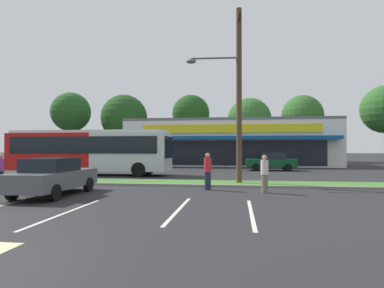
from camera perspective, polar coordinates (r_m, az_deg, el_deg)
The scene contains 19 objects.
grass_median at distance 19.01m, azimuth -7.09°, elevation -6.47°, with size 56.00×2.20×0.12m, color #427A2D.
curb_lip at distance 17.84m, azimuth -8.10°, elevation -6.85°, with size 56.00×0.24×0.12m, color gray.
parking_stripe_1 at distance 11.21m, azimuth -20.62°, elevation -10.85°, with size 0.12×4.80×0.01m, color silver.
parking_stripe_2 at distance 11.00m, azimuth -2.30°, elevation -11.09°, with size 0.12×4.80×0.01m, color silver.
parking_stripe_3 at distance 10.64m, azimuth 10.04°, elevation -11.44°, with size 0.12×4.80×0.01m, color silver.
storefront_building at distance 39.44m, azimuth 6.59°, elevation 0.21°, with size 22.67×11.64×5.11m.
tree_far_left at distance 56.14m, azimuth -19.88°, elevation 5.11°, with size 6.14×6.14×10.64m.
tree_left at distance 52.04m, azimuth -11.46°, elevation 4.39°, with size 6.98×6.98×10.01m.
tree_mid_left at distance 50.80m, azimuth -0.19°, elevation 5.18°, with size 5.62×5.62×9.95m.
tree_mid at distance 49.31m, azimuth 9.73°, elevation 4.04°, with size 6.35×6.35×9.17m.
tree_mid_right at distance 50.43m, azimuth 18.23°, elevation 4.56°, with size 5.87×5.87×9.46m.
utility_pole at distance 18.51m, azimuth 7.52°, elevation 9.08°, with size 3.03×2.40×9.54m.
city_bus at distance 25.74m, azimuth -17.05°, elevation -1.10°, with size 12.02×2.92×3.25m.
bus_stop_bench at distance 18.96m, azimuth -22.84°, elevation -5.09°, with size 1.60×0.45×0.95m.
car_1 at distance 15.22m, azimuth -22.51°, elevation -5.12°, with size 1.95×4.62×1.56m.
car_2 at distance 30.04m, azimuth 13.32°, elevation -2.92°, with size 4.30×1.91×1.54m.
pedestrian_near_bench at distance 15.20m, azimuth 12.22°, elevation -4.99°, with size 0.34×0.34×1.67m.
pedestrian_by_pole at distance 15.91m, azimuth 2.68°, elevation -4.66°, with size 0.35×0.35×1.75m.
pedestrian_mid at distance 19.61m, azimuth -29.76°, elevation -3.92°, with size 0.34×0.34×1.68m.
Camera 1 is at (4.82, -4.29, 2.01)m, focal length 31.40 mm.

